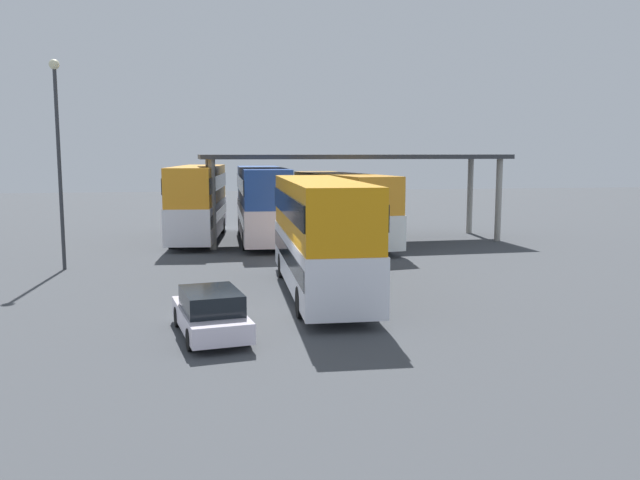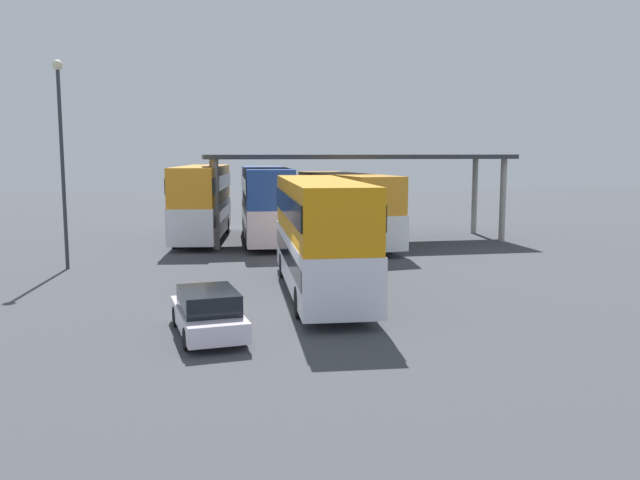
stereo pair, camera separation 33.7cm
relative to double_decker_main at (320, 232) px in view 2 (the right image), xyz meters
The scene contains 8 objects.
ground_plane 3.90m from the double_decker_main, 104.51° to the right, with size 140.00×140.00×0.00m, color #404348.
double_decker_main is the anchor object (origin of this frame).
parked_hatchback 6.63m from the double_decker_main, 128.25° to the right, with size 2.31×4.31×1.35m.
double_decker_near_canopy 16.61m from the double_decker_main, 106.05° to the left, with size 3.52×11.07×4.38m.
double_decker_mid_row 14.92m from the double_decker_main, 93.53° to the left, with size 2.72×11.42×4.31m.
double_decker_far_right 12.96m from the double_decker_main, 74.75° to the left, with size 4.31×10.93×4.00m.
depot_canopy 15.21m from the double_decker_main, 72.95° to the left, with size 17.96×5.84×5.06m.
lamppost_tall 12.91m from the double_decker_main, 146.23° to the left, with size 0.44×0.44×9.12m.
Camera 2 is at (-2.81, -20.37, 5.14)m, focal length 36.90 mm.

